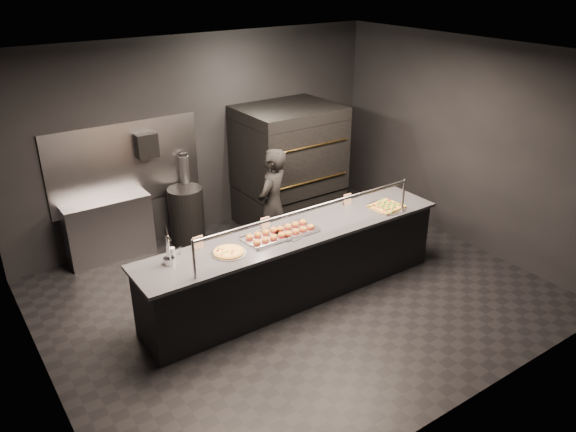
# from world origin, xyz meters

# --- Properties ---
(room) EXTENTS (6.04, 6.00, 3.00)m
(room) POSITION_xyz_m (-0.02, 0.05, 1.50)
(room) COLOR black
(room) RESTS_ON ground
(service_counter) EXTENTS (4.10, 0.78, 1.37)m
(service_counter) POSITION_xyz_m (0.00, -0.00, 0.46)
(service_counter) COLOR black
(service_counter) RESTS_ON ground
(pizza_oven) EXTENTS (1.50, 1.23, 1.91)m
(pizza_oven) POSITION_xyz_m (1.20, 1.90, 0.97)
(pizza_oven) COLOR black
(pizza_oven) RESTS_ON ground
(prep_shelf) EXTENTS (1.20, 0.35, 0.90)m
(prep_shelf) POSITION_xyz_m (-1.60, 2.32, 0.45)
(prep_shelf) COLOR #99999E
(prep_shelf) RESTS_ON ground
(towel_dispenser) EXTENTS (0.30, 0.20, 0.35)m
(towel_dispenser) POSITION_xyz_m (-0.90, 2.39, 1.55)
(towel_dispenser) COLOR black
(towel_dispenser) RESTS_ON room
(fire_extinguisher) EXTENTS (0.14, 0.14, 0.51)m
(fire_extinguisher) POSITION_xyz_m (-0.35, 2.40, 1.06)
(fire_extinguisher) COLOR #B2B2B7
(fire_extinguisher) RESTS_ON room
(beer_tap) EXTENTS (0.12, 0.18, 0.48)m
(beer_tap) POSITION_xyz_m (-1.60, 0.13, 1.06)
(beer_tap) COLOR silver
(beer_tap) RESTS_ON service_counter
(round_pizza) EXTENTS (0.40, 0.40, 0.03)m
(round_pizza) POSITION_xyz_m (-0.95, -0.03, 0.94)
(round_pizza) COLOR silver
(round_pizza) RESTS_ON service_counter
(slider_tray_a) EXTENTS (0.55, 0.43, 0.08)m
(slider_tray_a) POSITION_xyz_m (-0.42, 0.03, 0.95)
(slider_tray_a) COLOR silver
(slider_tray_a) RESTS_ON service_counter
(slider_tray_b) EXTENTS (0.57, 0.48, 0.08)m
(slider_tray_b) POSITION_xyz_m (-0.00, 0.01, 0.95)
(slider_tray_b) COLOR silver
(slider_tray_b) RESTS_ON service_counter
(square_pizza) EXTENTS (0.50, 0.50, 0.05)m
(square_pizza) POSITION_xyz_m (1.40, -0.12, 0.94)
(square_pizza) COLOR silver
(square_pizza) RESTS_ON service_counter
(condiment_jar) EXTENTS (0.15, 0.06, 0.10)m
(condiment_jar) POSITION_xyz_m (-1.47, 0.28, 0.97)
(condiment_jar) COLOR silver
(condiment_jar) RESTS_ON service_counter
(tent_cards) EXTENTS (2.34, 0.04, 0.15)m
(tent_cards) POSITION_xyz_m (-0.13, 0.28, 1.00)
(tent_cards) COLOR white
(tent_cards) RESTS_ON service_counter
(trash_bin) EXTENTS (0.52, 0.52, 0.87)m
(trash_bin) POSITION_xyz_m (-0.47, 2.17, 0.43)
(trash_bin) COLOR black
(trash_bin) RESTS_ON ground
(worker) EXTENTS (0.72, 0.64, 1.64)m
(worker) POSITION_xyz_m (0.32, 1.02, 0.82)
(worker) COLOR black
(worker) RESTS_ON ground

